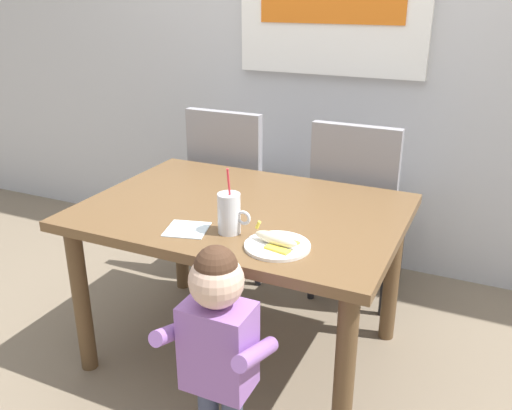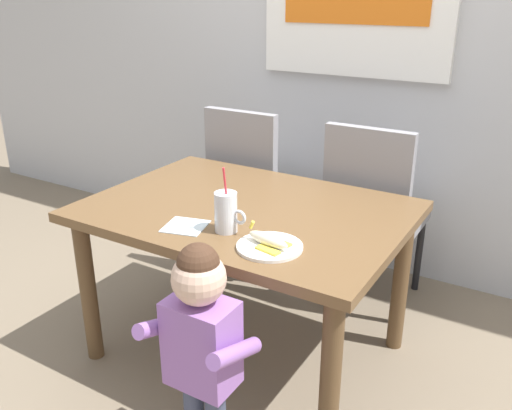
{
  "view_description": "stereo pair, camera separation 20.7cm",
  "coord_description": "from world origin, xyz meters",
  "px_view_note": "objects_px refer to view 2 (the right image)",
  "views": [
    {
      "loc": [
        0.91,
        -1.84,
        1.53
      ],
      "look_at": [
        0.1,
        -0.09,
        0.77
      ],
      "focal_mm": 38.03,
      "sensor_mm": 36.0,
      "label": 1
    },
    {
      "loc": [
        1.1,
        -1.74,
        1.53
      ],
      "look_at": [
        0.1,
        -0.09,
        0.77
      ],
      "focal_mm": 38.03,
      "sensor_mm": 36.0,
      "label": 2
    }
  ],
  "objects_px": {
    "milk_cup": "(226,214)",
    "snack_plate": "(270,247)",
    "paper_napkin": "(185,226)",
    "toddler_standing": "(201,334)",
    "dining_table": "(246,228)",
    "dining_chair_right": "(372,207)",
    "peeled_banana": "(269,240)",
    "dining_chair_left": "(252,182)"
  },
  "relations": [
    {
      "from": "dining_chair_left",
      "to": "milk_cup",
      "type": "distance_m",
      "value": 1.04
    },
    {
      "from": "milk_cup",
      "to": "snack_plate",
      "type": "distance_m",
      "value": 0.22
    },
    {
      "from": "milk_cup",
      "to": "paper_napkin",
      "type": "distance_m",
      "value": 0.17
    },
    {
      "from": "toddler_standing",
      "to": "milk_cup",
      "type": "distance_m",
      "value": 0.46
    },
    {
      "from": "toddler_standing",
      "to": "dining_table",
      "type": "bearing_deg",
      "value": 109.11
    },
    {
      "from": "milk_cup",
      "to": "dining_table",
      "type": "bearing_deg",
      "value": 105.36
    },
    {
      "from": "dining_table",
      "to": "dining_chair_left",
      "type": "bearing_deg",
      "value": 119.61
    },
    {
      "from": "dining_table",
      "to": "toddler_standing",
      "type": "bearing_deg",
      "value": -70.89
    },
    {
      "from": "dining_table",
      "to": "toddler_standing",
      "type": "relative_size",
      "value": 1.53
    },
    {
      "from": "peeled_banana",
      "to": "paper_napkin",
      "type": "height_order",
      "value": "peeled_banana"
    },
    {
      "from": "peeled_banana",
      "to": "dining_table",
      "type": "bearing_deg",
      "value": 133.28
    },
    {
      "from": "snack_plate",
      "to": "peeled_banana",
      "type": "distance_m",
      "value": 0.03
    },
    {
      "from": "dining_chair_right",
      "to": "snack_plate",
      "type": "distance_m",
      "value": 0.97
    },
    {
      "from": "dining_table",
      "to": "toddler_standing",
      "type": "distance_m",
      "value": 0.65
    },
    {
      "from": "toddler_standing",
      "to": "snack_plate",
      "type": "distance_m",
      "value": 0.38
    },
    {
      "from": "dining_chair_left",
      "to": "dining_chair_right",
      "type": "relative_size",
      "value": 1.0
    },
    {
      "from": "dining_chair_left",
      "to": "dining_chair_right",
      "type": "distance_m",
      "value": 0.7
    },
    {
      "from": "dining_chair_left",
      "to": "paper_napkin",
      "type": "distance_m",
      "value": 1.02
    },
    {
      "from": "dining_table",
      "to": "paper_napkin",
      "type": "height_order",
      "value": "paper_napkin"
    },
    {
      "from": "dining_chair_right",
      "to": "paper_napkin",
      "type": "distance_m",
      "value": 1.05
    },
    {
      "from": "milk_cup",
      "to": "paper_napkin",
      "type": "xyz_separation_m",
      "value": [
        -0.15,
        -0.05,
        -0.06
      ]
    },
    {
      "from": "dining_chair_right",
      "to": "peeled_banana",
      "type": "relative_size",
      "value": 5.48
    },
    {
      "from": "dining_table",
      "to": "dining_chair_right",
      "type": "relative_size",
      "value": 1.34
    },
    {
      "from": "dining_chair_right",
      "to": "dining_chair_left",
      "type": "bearing_deg",
      "value": -0.62
    },
    {
      "from": "snack_plate",
      "to": "peeled_banana",
      "type": "xyz_separation_m",
      "value": [
        -0.0,
        -0.0,
        0.03
      ]
    },
    {
      "from": "dining_chair_left",
      "to": "snack_plate",
      "type": "bearing_deg",
      "value": 124.41
    },
    {
      "from": "milk_cup",
      "to": "dining_chair_right",
      "type": "bearing_deg",
      "value": 74.78
    },
    {
      "from": "peeled_banana",
      "to": "paper_napkin",
      "type": "bearing_deg",
      "value": -179.74
    },
    {
      "from": "dining_chair_left",
      "to": "peeled_banana",
      "type": "bearing_deg",
      "value": 124.21
    },
    {
      "from": "snack_plate",
      "to": "dining_table",
      "type": "bearing_deg",
      "value": 133.89
    },
    {
      "from": "milk_cup",
      "to": "snack_plate",
      "type": "relative_size",
      "value": 1.1
    },
    {
      "from": "dining_chair_right",
      "to": "paper_napkin",
      "type": "xyz_separation_m",
      "value": [
        -0.4,
        -0.95,
        0.17
      ]
    },
    {
      "from": "dining_chair_right",
      "to": "peeled_banana",
      "type": "bearing_deg",
      "value": 87.45
    },
    {
      "from": "milk_cup",
      "to": "paper_napkin",
      "type": "relative_size",
      "value": 1.68
    },
    {
      "from": "snack_plate",
      "to": "peeled_banana",
      "type": "relative_size",
      "value": 1.31
    },
    {
      "from": "dining_table",
      "to": "dining_chair_right",
      "type": "distance_m",
      "value": 0.74
    },
    {
      "from": "dining_chair_right",
      "to": "paper_napkin",
      "type": "relative_size",
      "value": 6.4
    },
    {
      "from": "toddler_standing",
      "to": "peeled_banana",
      "type": "height_order",
      "value": "toddler_standing"
    },
    {
      "from": "milk_cup",
      "to": "snack_plate",
      "type": "xyz_separation_m",
      "value": [
        0.21,
        -0.04,
        -0.06
      ]
    },
    {
      "from": "dining_table",
      "to": "milk_cup",
      "type": "relative_size",
      "value": 5.1
    },
    {
      "from": "paper_napkin",
      "to": "dining_chair_right",
      "type": "bearing_deg",
      "value": 67.25
    },
    {
      "from": "milk_cup",
      "to": "dining_chair_left",
      "type": "bearing_deg",
      "value": 116.15
    }
  ]
}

